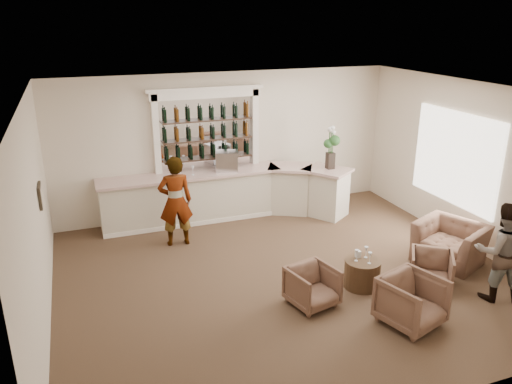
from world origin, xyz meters
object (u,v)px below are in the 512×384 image
(bar_counter, at_px, (228,195))
(sommelier, at_px, (175,201))
(armchair_left, at_px, (312,286))
(armchair_center, at_px, (412,301))
(espresso_machine, at_px, (227,161))
(armchair_far, at_px, (450,243))
(armchair_right, at_px, (431,270))
(cocktail_table, at_px, (362,273))
(guest, at_px, (501,252))
(flower_vase, at_px, (331,145))

(bar_counter, bearing_deg, sommelier, -145.51)
(armchair_left, bearing_deg, armchair_center, -53.61)
(armchair_center, height_order, espresso_machine, espresso_machine)
(armchair_far, bearing_deg, bar_counter, -160.54)
(armchair_right, bearing_deg, espresso_machine, 155.15)
(cocktail_table, height_order, guest, guest)
(cocktail_table, bearing_deg, guest, -30.06)
(armchair_left, height_order, flower_vase, flower_vase)
(bar_counter, relative_size, armchair_right, 8.04)
(bar_counter, distance_m, armchair_right, 4.83)
(espresso_machine, bearing_deg, bar_counter, -80.86)
(sommelier, xyz_separation_m, espresso_machine, (1.42, 1.06, 0.42))
(sommelier, height_order, flower_vase, flower_vase)
(guest, distance_m, armchair_center, 1.84)
(armchair_left, bearing_deg, bar_counter, 79.65)
(cocktail_table, relative_size, sommelier, 0.33)
(bar_counter, relative_size, flower_vase, 5.72)
(armchair_left, relative_size, flower_vase, 0.73)
(flower_vase, bearing_deg, guest, -78.84)
(armchair_right, bearing_deg, guest, -4.75)
(armchair_far, bearing_deg, guest, -32.51)
(flower_vase, bearing_deg, armchair_right, -88.77)
(espresso_machine, bearing_deg, armchair_left, -70.13)
(armchair_far, bearing_deg, armchair_left, -105.30)
(guest, distance_m, flower_vase, 4.44)
(sommelier, distance_m, armchair_far, 5.42)
(flower_vase, bearing_deg, armchair_left, -121.71)
(armchair_right, bearing_deg, cocktail_table, -163.91)
(guest, bearing_deg, armchair_center, 30.16)
(armchair_far, distance_m, flower_vase, 3.39)
(cocktail_table, distance_m, guest, 2.25)
(guest, xyz_separation_m, armchair_far, (0.20, 1.34, -0.47))
(sommelier, distance_m, guest, 5.99)
(guest, bearing_deg, bar_counter, -31.68)
(espresso_machine, distance_m, flower_vase, 2.40)
(armchair_right, xyz_separation_m, flower_vase, (-0.08, 3.60, 1.38))
(armchair_far, xyz_separation_m, flower_vase, (-1.05, 2.94, 1.32))
(cocktail_table, relative_size, flower_vase, 0.62)
(cocktail_table, xyz_separation_m, flower_vase, (1.04, 3.19, 1.45))
(guest, relative_size, armchair_right, 2.39)
(sommelier, bearing_deg, bar_counter, -142.19)
(cocktail_table, xyz_separation_m, armchair_right, (1.11, -0.41, 0.07))
(cocktail_table, bearing_deg, bar_counter, 108.23)
(bar_counter, relative_size, guest, 3.37)
(bar_counter, relative_size, armchair_left, 7.88)
(armchair_left, relative_size, armchair_far, 0.61)
(bar_counter, height_order, guest, guest)
(bar_counter, xyz_separation_m, espresso_machine, (0.01, 0.10, 0.79))
(guest, relative_size, flower_vase, 1.70)
(armchair_left, relative_size, armchair_right, 1.02)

